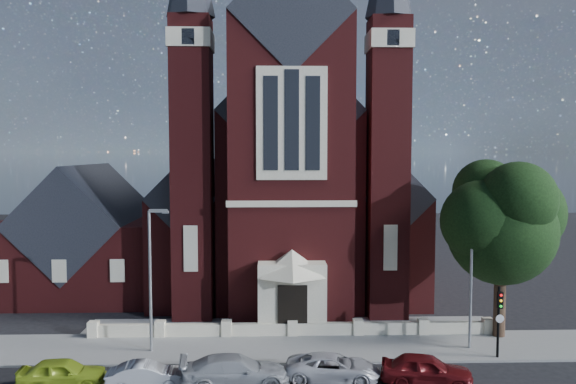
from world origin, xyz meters
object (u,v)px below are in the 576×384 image
object	(u,v)px
car_lime_van	(62,373)
street_tree	(505,224)
street_lamp_right	(473,270)
car_silver_a	(146,376)
car_dark_red	(426,370)
parish_hall	(88,242)
traffic_signal	(499,313)
church	(286,186)
street_lamp_left	(152,272)
car_white_suv	(333,367)
car_silver_b	(235,372)

from	to	relation	value
car_lime_van	street_tree	bearing A→B (deg)	-80.50
street_lamp_right	street_tree	bearing A→B (deg)	34.26
street_tree	car_silver_a	xyz separation A→B (m)	(-19.81, -6.46, -6.34)
car_lime_van	car_dark_red	world-z (taller)	car_dark_red
parish_hall	car_lime_van	size ratio (longest dim) A/B	3.00
traffic_signal	car_silver_a	world-z (taller)	traffic_signal
street_lamp_right	church	bearing A→B (deg)	118.04
traffic_signal	car_lime_van	distance (m)	22.53
car_silver_a	church	bearing A→B (deg)	-23.22
street_lamp_left	street_lamp_right	xyz separation A→B (m)	(18.00, 0.00, 0.00)
street_lamp_right	car_white_suv	size ratio (longest dim) A/B	1.75
church	traffic_signal	bearing A→B (deg)	-61.80
street_tree	street_lamp_right	distance (m)	3.84
car_white_suv	street_lamp_left	bearing A→B (deg)	73.10
street_lamp_left	street_lamp_right	size ratio (longest dim) A/B	1.00
parish_hall	car_silver_a	distance (m)	20.99
car_lime_van	car_silver_b	bearing A→B (deg)	-96.60
church	car_white_suv	xyz separation A→B (m)	(1.77, -23.00, -7.54)
parish_hall	traffic_signal	world-z (taller)	parish_hall
car_lime_van	car_dark_red	bearing A→B (deg)	-95.70
street_lamp_left	street_lamp_right	distance (m)	18.00
car_lime_van	car_silver_a	size ratio (longest dim) A/B	1.09
church	traffic_signal	xyz separation A→B (m)	(11.00, -20.52, -5.60)
street_lamp_right	car_white_suv	world-z (taller)	street_lamp_right
street_tree	street_lamp_left	size ratio (longest dim) A/B	1.32
church	street_lamp_right	distance (m)	21.76
traffic_signal	car_dark_red	size ratio (longest dim) A/B	0.92
church	street_lamp_left	bearing A→B (deg)	-112.66
traffic_signal	street_tree	bearing A→B (deg)	64.05
car_dark_red	parish_hall	bearing A→B (deg)	62.40
car_white_suv	street_lamp_right	bearing A→B (deg)	-58.15
traffic_signal	car_silver_a	size ratio (longest dim) A/B	1.07
street_tree	car_dark_red	xyz separation A→B (m)	(-6.37, -6.40, -6.22)
street_lamp_right	street_lamp_left	bearing A→B (deg)	180.00
parish_hall	car_silver_a	bearing A→B (deg)	-64.88
traffic_signal	car_silver_a	xyz separation A→B (m)	(-18.21, -3.18, -1.97)
street_lamp_right	car_lime_van	bearing A→B (deg)	-168.04
car_white_suv	car_dark_red	distance (m)	4.50
traffic_signal	car_white_suv	xyz separation A→B (m)	(-9.23, -2.48, -1.94)
parish_hall	car_lime_van	bearing A→B (deg)	-75.63
traffic_signal	car_white_suv	bearing A→B (deg)	-164.94
street_lamp_right	car_silver_a	xyz separation A→B (m)	(-17.30, -4.75, -3.98)
street_lamp_right	car_silver_b	size ratio (longest dim) A/B	1.54
street_tree	car_lime_van	distance (m)	25.44
street_lamp_left	car_white_suv	distance (m)	11.22
traffic_signal	street_lamp_left	bearing A→B (deg)	175.24
car_dark_red	street_tree	bearing A→B (deg)	-32.40
street_tree	car_silver_b	world-z (taller)	street_tree
car_lime_van	car_silver_b	size ratio (longest dim) A/B	0.78
church	street_lamp_left	distance (m)	20.84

